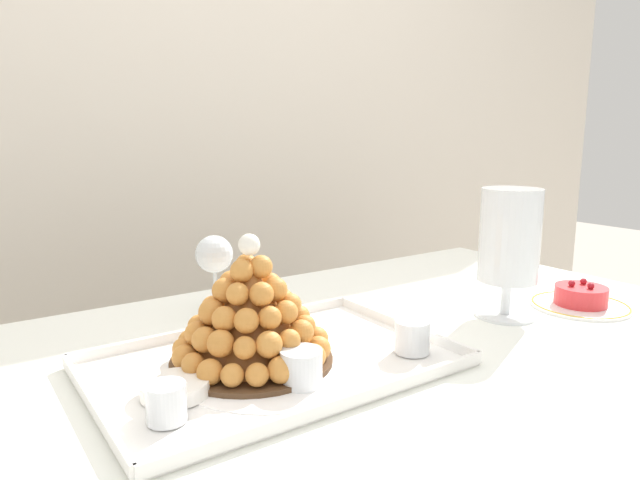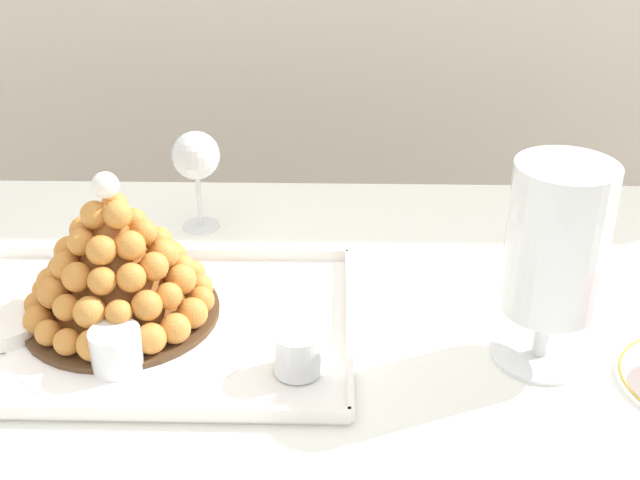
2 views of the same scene
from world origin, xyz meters
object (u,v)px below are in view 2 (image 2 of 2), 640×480
at_px(dessert_cup_mid_left, 116,351).
at_px(wine_glass, 196,158).
at_px(creme_brulee_ramekin, 6,323).
at_px(dessert_cup_centre, 297,353).
at_px(macaron_goblet, 556,244).
at_px(croquembouche, 116,266).
at_px(serving_tray, 140,326).

distance_m(dessert_cup_mid_left, wine_glass, 0.40).
bearing_deg(creme_brulee_ramekin, dessert_cup_centre, -11.26).
relative_size(dessert_cup_centre, macaron_goblet, 0.23).
distance_m(dessert_cup_mid_left, dessert_cup_centre, 0.22).
xyz_separation_m(croquembouche, dessert_cup_centre, (0.24, -0.11, -0.05)).
bearing_deg(wine_glass, croquembouche, -102.81).
distance_m(croquembouche, dessert_cup_centre, 0.27).
relative_size(serving_tray, dessert_cup_centre, 9.43).
distance_m(creme_brulee_ramekin, macaron_goblet, 0.70).
bearing_deg(wine_glass, creme_brulee_ramekin, -123.14).
xyz_separation_m(serving_tray, dessert_cup_centre, (0.21, -0.09, 0.03)).
bearing_deg(dessert_cup_mid_left, dessert_cup_centre, -0.40).
height_order(serving_tray, dessert_cup_centre, dessert_cup_centre).
relative_size(croquembouche, creme_brulee_ramekin, 2.71).
height_order(dessert_cup_mid_left, dessert_cup_centre, dessert_cup_centre).
height_order(creme_brulee_ramekin, wine_glass, wine_glass).
distance_m(serving_tray, dessert_cup_centre, 0.23).
bearing_deg(creme_brulee_ramekin, macaron_goblet, -2.69).
relative_size(croquembouche, macaron_goblet, 0.99).
distance_m(serving_tray, creme_brulee_ramekin, 0.17).
xyz_separation_m(croquembouche, creme_brulee_ramekin, (-0.14, -0.04, -0.07)).
bearing_deg(wine_glass, macaron_goblet, -36.00).
bearing_deg(wine_glass, dessert_cup_centre, -65.69).
relative_size(croquembouche, dessert_cup_mid_left, 4.15).
height_order(macaron_goblet, wine_glass, macaron_goblet).
xyz_separation_m(dessert_cup_centre, wine_glass, (-0.18, 0.39, 0.09)).
bearing_deg(macaron_goblet, croquembouche, 172.59).
bearing_deg(creme_brulee_ramekin, wine_glass, 56.86).
height_order(dessert_cup_mid_left, creme_brulee_ramekin, dessert_cup_mid_left).
xyz_separation_m(creme_brulee_ramekin, wine_glass, (0.21, 0.32, 0.10)).
xyz_separation_m(serving_tray, dessert_cup_mid_left, (-0.01, -0.09, 0.03)).
bearing_deg(dessert_cup_mid_left, serving_tray, 86.11).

